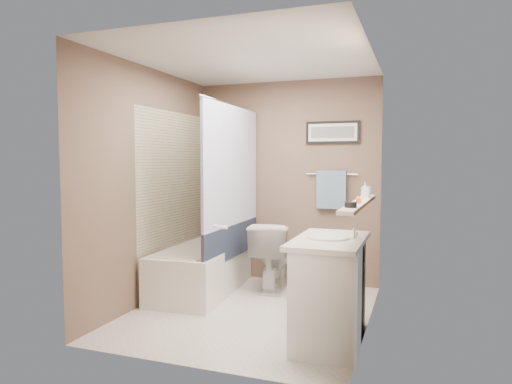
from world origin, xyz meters
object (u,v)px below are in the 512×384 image
(bathtub, at_px, (202,269))
(toilet, at_px, (273,255))
(soap_bottle, at_px, (365,190))
(candle_bowl_near, at_px, (351,205))
(vanity, at_px, (330,292))
(glass_jar, at_px, (366,192))
(hair_brush_front, at_px, (358,200))

(bathtub, relative_size, toilet, 1.95)
(bathtub, xyz_separation_m, soap_bottle, (1.79, -0.23, 0.94))
(bathtub, distance_m, toilet, 0.81)
(toilet, relative_size, candle_bowl_near, 8.55)
(toilet, distance_m, vanity, 1.57)
(bathtub, height_order, glass_jar, glass_jar)
(toilet, bearing_deg, soap_bottle, 144.76)
(candle_bowl_near, height_order, soap_bottle, soap_bottle)
(vanity, bearing_deg, soap_bottle, 72.31)
(hair_brush_front, bearing_deg, bathtub, 158.79)
(glass_jar, bearing_deg, candle_bowl_near, -90.00)
(vanity, bearing_deg, toilet, 122.03)
(hair_brush_front, xyz_separation_m, glass_jar, (0.00, 0.59, 0.03))
(candle_bowl_near, distance_m, glass_jar, 1.03)
(vanity, bearing_deg, hair_brush_front, 47.31)
(vanity, height_order, glass_jar, glass_jar)
(hair_brush_front, height_order, soap_bottle, soap_bottle)
(bathtub, height_order, toilet, toilet)
(vanity, height_order, candle_bowl_near, candle_bowl_near)
(toilet, bearing_deg, vanity, 118.69)
(glass_jar, bearing_deg, hair_brush_front, -90.00)
(hair_brush_front, bearing_deg, vanity, -130.09)
(toilet, bearing_deg, candle_bowl_near, 119.46)
(toilet, bearing_deg, glass_jar, 149.91)
(toilet, distance_m, soap_bottle, 1.47)
(bathtub, relative_size, glass_jar, 15.00)
(bathtub, bearing_deg, toilet, 23.87)
(hair_brush_front, bearing_deg, soap_bottle, 90.00)
(toilet, height_order, hair_brush_front, hair_brush_front)
(toilet, relative_size, glass_jar, 7.70)
(hair_brush_front, bearing_deg, glass_jar, 90.00)
(bathtub, distance_m, vanity, 1.85)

